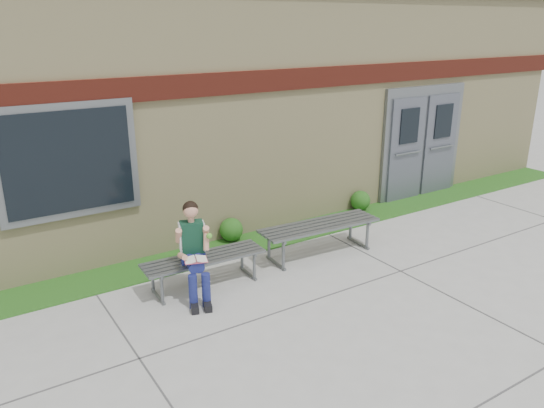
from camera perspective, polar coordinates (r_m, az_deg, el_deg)
ground at (r=7.19m, az=10.91°, el=-10.50°), size 80.00×80.00×0.00m
grass_strip at (r=9.03m, az=-0.42°, el=-3.75°), size 16.00×0.80×0.02m
school_building at (r=11.43m, az=-9.75°, el=11.68°), size 16.20×6.22×4.20m
bench_left at (r=7.42m, az=-7.30°, el=-6.37°), size 1.72×0.54×0.44m
bench_right at (r=8.36m, az=5.13°, el=-2.90°), size 2.00×0.66×0.51m
girl at (r=7.04m, az=-8.39°, el=-4.84°), size 0.52×0.82×1.30m
shrub_mid at (r=8.89m, az=-4.41°, el=-2.76°), size 0.39×0.39×0.39m
shrub_east at (r=10.46m, az=9.49°, el=0.37°), size 0.38×0.38×0.38m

